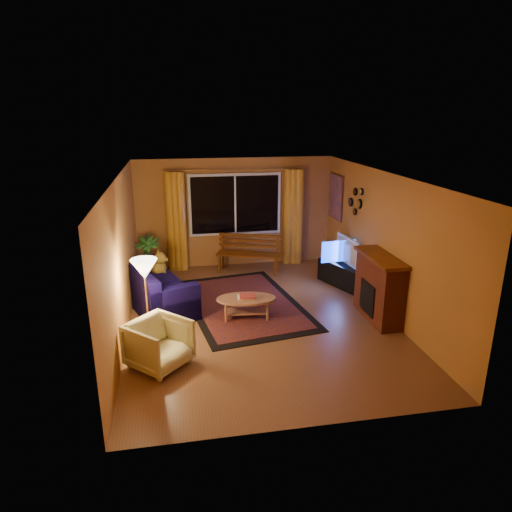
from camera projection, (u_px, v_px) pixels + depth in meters
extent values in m
cube|color=brown|center=(259.00, 318.00, 8.10)|extent=(4.50, 6.00, 0.02)
cube|color=white|center=(259.00, 175.00, 7.34)|extent=(4.50, 6.00, 0.02)
cube|color=#BA7736|center=(235.00, 213.00, 10.54)|extent=(4.50, 0.02, 2.50)
cube|color=#BA7736|center=(121.00, 257.00, 7.33)|extent=(0.02, 6.00, 2.50)
cube|color=#BA7736|center=(384.00, 243.00, 8.11)|extent=(0.02, 6.00, 2.50)
cube|color=black|center=(235.00, 205.00, 10.42)|extent=(2.00, 0.02, 1.30)
cylinder|color=#BF8C3F|center=(235.00, 170.00, 10.13)|extent=(3.20, 0.03, 0.03)
cylinder|color=orange|center=(176.00, 222.00, 10.23)|extent=(0.36, 0.36, 2.24)
cylinder|color=orange|center=(293.00, 217.00, 10.69)|extent=(0.36, 0.36, 2.24)
cube|color=#542507|center=(248.00, 263.00, 10.31)|extent=(1.47, 0.87, 0.42)
imported|color=#235B1E|center=(148.00, 258.00, 9.79)|extent=(0.55, 0.55, 0.96)
cube|color=black|center=(156.00, 284.00, 8.49)|extent=(1.58, 2.26, 0.84)
imported|color=beige|center=(159.00, 342.00, 6.45)|extent=(1.02, 1.02, 0.76)
cylinder|color=#BF8C3F|center=(147.00, 304.00, 6.95)|extent=(0.25, 0.25, 1.40)
cube|color=#812401|center=(243.00, 303.00, 8.66)|extent=(2.46, 3.42, 0.02)
cylinder|color=#A36B4E|center=(246.00, 308.00, 8.04)|extent=(1.15, 1.15, 0.38)
cube|color=black|center=(342.00, 275.00, 9.51)|extent=(0.78, 1.20, 0.48)
imported|color=black|center=(344.00, 251.00, 9.35)|extent=(0.22, 0.98, 0.56)
cube|color=maroon|center=(379.00, 289.00, 7.91)|extent=(0.40, 1.20, 1.10)
cube|color=#DE5928|center=(336.00, 197.00, 10.27)|extent=(0.04, 0.76, 0.96)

